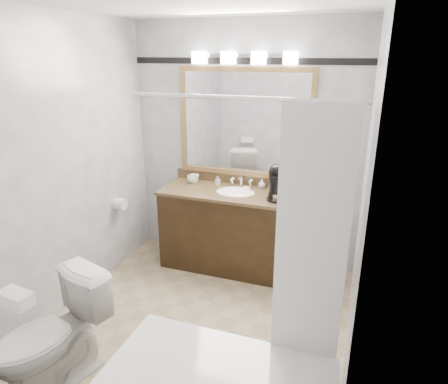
{
  "coord_description": "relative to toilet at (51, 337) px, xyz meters",
  "views": [
    {
      "loc": [
        1.16,
        -2.6,
        2.18
      ],
      "look_at": [
        0.11,
        0.35,
        1.08
      ],
      "focal_mm": 32.0,
      "sensor_mm": 36.0,
      "label": 1
    }
  ],
  "objects": [
    {
      "name": "room",
      "position": [
        0.66,
        0.92,
        0.86
      ],
      "size": [
        2.42,
        2.62,
        2.52
      ],
      "color": "tan",
      "rests_on": "ground"
    },
    {
      "name": "coffee_maker",
      "position": [
        1.08,
        1.88,
        0.64
      ],
      "size": [
        0.18,
        0.22,
        0.34
      ],
      "rotation": [
        0.0,
        0.0,
        0.21
      ],
      "color": "black",
      "rests_on": "vanity"
    },
    {
      "name": "tp_roll",
      "position": [
        -0.48,
        1.58,
        0.31
      ],
      "size": [
        0.11,
        0.12,
        0.12
      ],
      "primitive_type": "cylinder",
      "rotation": [
        0.0,
        1.57,
        0.0
      ],
      "color": "white",
      "rests_on": "room"
    },
    {
      "name": "vanity",
      "position": [
        0.66,
        1.94,
        0.06
      ],
      "size": [
        1.53,
        0.58,
        0.97
      ],
      "color": "black",
      "rests_on": "ground"
    },
    {
      "name": "soap_bottle_a",
      "position": [
        0.41,
        2.1,
        0.51
      ],
      "size": [
        0.05,
        0.05,
        0.09
      ],
      "primitive_type": "imported",
      "rotation": [
        0.0,
        0.0,
        -0.28
      ],
      "color": "white",
      "rests_on": "vanity"
    },
    {
      "name": "cup_left",
      "position": [
        0.12,
        2.07,
        0.5
      ],
      "size": [
        0.11,
        0.11,
        0.08
      ],
      "primitive_type": "imported",
      "rotation": [
        0.0,
        0.0,
        0.05
      ],
      "color": "white",
      "rests_on": "vanity"
    },
    {
      "name": "vanity_light_bar",
      "position": [
        0.66,
        2.15,
        1.75
      ],
      "size": [
        1.02,
        0.14,
        0.12
      ],
      "color": "silver",
      "rests_on": "room"
    },
    {
      "name": "toilet",
      "position": [
        0.0,
        0.0,
        0.0
      ],
      "size": [
        0.64,
        0.85,
        0.77
      ],
      "primitive_type": "imported",
      "rotation": [
        0.0,
        0.0,
        -0.31
      ],
      "color": "white",
      "rests_on": "ground"
    },
    {
      "name": "cup_right",
      "position": [
        0.15,
        2.08,
        0.51
      ],
      "size": [
        0.12,
        0.12,
        0.09
      ],
      "primitive_type": "imported",
      "rotation": [
        0.0,
        0.0,
        -0.33
      ],
      "color": "white",
      "rests_on": "vanity"
    },
    {
      "name": "soap_bar",
      "position": [
        0.74,
        2.05,
        0.47
      ],
      "size": [
        0.08,
        0.06,
        0.02
      ],
      "primitive_type": "cube",
      "rotation": [
        0.0,
        0.0,
        -0.22
      ],
      "color": "beige",
      "rests_on": "vanity"
    },
    {
      "name": "mirror",
      "position": [
        0.66,
        2.2,
        1.11
      ],
      "size": [
        1.4,
        0.04,
        1.1
      ],
      "color": "#A5804A",
      "rests_on": "room"
    },
    {
      "name": "tissue_box",
      "position": [
        0.0,
        -0.2,
        0.43
      ],
      "size": [
        0.22,
        0.14,
        0.08
      ],
      "primitive_type": "cube",
      "rotation": [
        0.0,
        0.0,
        -0.14
      ],
      "color": "white",
      "rests_on": "toilet"
    },
    {
      "name": "soap_bottle_b",
      "position": [
        0.88,
        2.15,
        0.51
      ],
      "size": [
        0.08,
        0.08,
        0.09
      ],
      "primitive_type": "imported",
      "rotation": [
        0.0,
        0.0,
        0.15
      ],
      "color": "white",
      "rests_on": "vanity"
    },
    {
      "name": "accent_stripe",
      "position": [
        0.66,
        2.21,
        1.71
      ],
      "size": [
        2.4,
        0.01,
        0.06
      ],
      "primitive_type": "cube",
      "color": "black",
      "rests_on": "room"
    }
  ]
}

